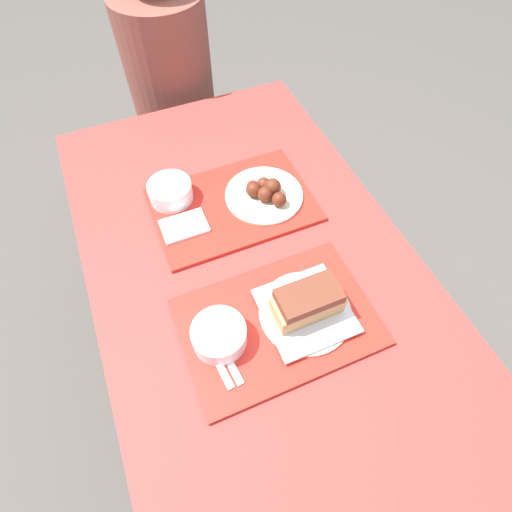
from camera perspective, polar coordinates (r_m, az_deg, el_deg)
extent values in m
plane|color=#4C4742|center=(1.70, 0.24, -15.57)|extent=(12.00, 12.00, 0.00)
cube|color=maroon|center=(1.05, 0.38, -3.24)|extent=(0.83, 1.52, 0.04)
cylinder|color=maroon|center=(1.40, 29.18, -28.55)|extent=(0.07, 0.07, 0.69)
cylinder|color=maroon|center=(1.73, -19.85, 4.76)|extent=(0.07, 0.07, 0.69)
cylinder|color=maroon|center=(1.82, 2.32, 11.83)|extent=(0.07, 0.07, 0.69)
cube|color=maroon|center=(1.88, -11.97, 17.05)|extent=(0.79, 0.28, 0.04)
cylinder|color=maroon|center=(2.03, -19.92, 8.81)|extent=(0.06, 0.06, 0.44)
cylinder|color=maroon|center=(2.10, -1.79, 14.52)|extent=(0.06, 0.06, 0.44)
cube|color=red|center=(0.96, 3.13, -9.35)|extent=(0.46, 0.31, 0.01)
cube|color=red|center=(1.17, -3.34, 7.34)|extent=(0.46, 0.31, 0.01)
cylinder|color=silver|center=(0.92, -5.28, -11.22)|extent=(0.12, 0.12, 0.06)
cylinder|color=beige|center=(0.90, -5.39, -10.68)|extent=(0.11, 0.11, 0.01)
cylinder|color=beige|center=(0.97, 7.04, -7.96)|extent=(0.22, 0.22, 0.01)
cube|color=silver|center=(0.96, 7.09, -7.75)|extent=(0.20, 0.20, 0.01)
cube|color=tan|center=(0.93, 7.29, -6.90)|extent=(0.16, 0.08, 0.05)
cube|color=brown|center=(0.90, 7.57, -5.69)|extent=(0.14, 0.08, 0.03)
cube|color=white|center=(0.93, -5.94, -13.88)|extent=(0.03, 0.17, 0.00)
cube|color=white|center=(0.93, -4.63, -13.42)|extent=(0.03, 0.17, 0.00)
cube|color=teal|center=(0.99, 2.36, -5.40)|extent=(0.04, 0.03, 0.01)
cylinder|color=silver|center=(1.18, -12.12, 9.00)|extent=(0.12, 0.12, 0.06)
cylinder|color=beige|center=(1.16, -12.31, 9.73)|extent=(0.11, 0.11, 0.01)
cylinder|color=beige|center=(1.18, 1.14, 8.71)|extent=(0.23, 0.23, 0.01)
sphere|color=#562314|center=(1.16, 2.36, 9.82)|extent=(0.05, 0.05, 0.05)
sphere|color=#562314|center=(1.17, 1.08, 10.18)|extent=(0.04, 0.04, 0.04)
sphere|color=#562314|center=(1.17, -0.47, 9.90)|extent=(0.04, 0.04, 0.04)
sphere|color=#562314|center=(1.16, -0.36, 9.48)|extent=(0.04, 0.04, 0.04)
sphere|color=#562314|center=(1.14, 1.29, 8.81)|extent=(0.04, 0.04, 0.04)
sphere|color=#562314|center=(1.13, 3.32, 8.08)|extent=(0.04, 0.04, 0.04)
cube|color=white|center=(1.12, -10.21, 4.24)|extent=(0.12, 0.09, 0.01)
cylinder|color=brown|center=(1.73, -12.38, 24.69)|extent=(0.33, 0.33, 0.53)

